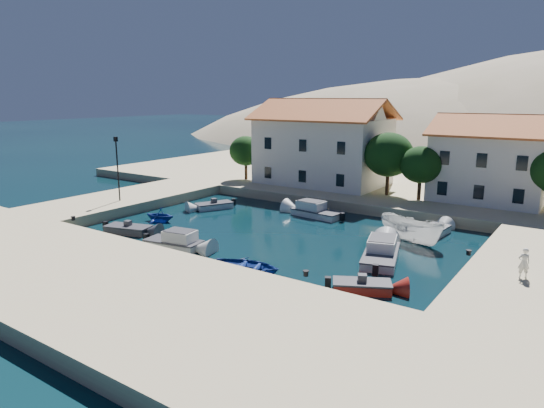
{
  "coord_description": "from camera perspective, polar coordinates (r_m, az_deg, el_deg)",
  "views": [
    {
      "loc": [
        21.22,
        -21.66,
        10.99
      ],
      "look_at": [
        -1.78,
        11.53,
        2.0
      ],
      "focal_mm": 32.0,
      "sensor_mm": 36.0,
      "label": 1
    }
  ],
  "objects": [
    {
      "name": "quay_north",
      "position": [
        63.55,
        16.64,
        2.52
      ],
      "size": [
        80.0,
        36.0,
        1.0
      ],
      "primitive_type": "cube",
      "color": "tan",
      "rests_on": "ground"
    },
    {
      "name": "rowboat_west",
      "position": [
        44.77,
        -13.02,
        -1.99
      ],
      "size": [
        3.25,
        2.97,
        1.46
      ],
      "primitive_type": "imported",
      "rotation": [
        0.0,
        0.0,
        -1.34
      ],
      "color": "navy",
      "rests_on": "ground"
    },
    {
      "name": "cabin_cruiser_east",
      "position": [
        34.06,
        12.68,
        -5.74
      ],
      "size": [
        3.66,
        5.85,
        1.6
      ],
      "rotation": [
        0.0,
        0.0,
        1.86
      ],
      "color": "silver",
      "rests_on": "ground"
    },
    {
      "name": "cabin_cruiser_south",
      "position": [
        36.6,
        -11.51,
        -4.4
      ],
      "size": [
        4.55,
        2.52,
        1.6
      ],
      "rotation": [
        0.0,
        0.0,
        0.17
      ],
      "color": "silver",
      "rests_on": "ground"
    },
    {
      "name": "cabin_cruiser_north",
      "position": [
        45.35,
        5.3,
        -0.91
      ],
      "size": [
        4.99,
        2.55,
        1.6
      ],
      "rotation": [
        0.0,
        0.0,
        3.03
      ],
      "color": "silver",
      "rests_on": "ground"
    },
    {
      "name": "quay_west",
      "position": [
        52.25,
        -16.72,
        0.43
      ],
      "size": [
        8.0,
        20.0,
        1.0
      ],
      "primitive_type": "cube",
      "color": "tan",
      "rests_on": "ground"
    },
    {
      "name": "boat_east",
      "position": [
        38.94,
        16.01,
        -4.34
      ],
      "size": [
        6.12,
        3.92,
        2.21
      ],
      "primitive_type": "imported",
      "rotation": [
        0.0,
        0.0,
        1.24
      ],
      "color": "silver",
      "rests_on": "ground"
    },
    {
      "name": "motorboat_white_west",
      "position": [
        48.73,
        -6.82,
        -0.21
      ],
      "size": [
        3.06,
        3.96,
        1.25
      ],
      "rotation": [
        0.0,
        0.0,
        -2.03
      ],
      "color": "silver",
      "rests_on": "ground"
    },
    {
      "name": "motorboat_white_ne",
      "position": [
        41.39,
        18.53,
        -3.09
      ],
      "size": [
        1.9,
        3.59,
        1.25
      ],
      "rotation": [
        0.0,
        0.0,
        1.49
      ],
      "color": "silver",
      "rests_on": "ground"
    },
    {
      "name": "trees",
      "position": [
        50.36,
        15.14,
        5.1
      ],
      "size": [
        37.3,
        5.3,
        6.45
      ],
      "color": "#382314",
      "rests_on": "quay_north"
    },
    {
      "name": "lamppost",
      "position": [
        49.17,
        -17.74,
        4.67
      ],
      "size": [
        0.35,
        0.25,
        6.22
      ],
      "color": "black",
      "rests_on": "quay_west"
    },
    {
      "name": "building_mid",
      "position": [
        51.81,
        24.34,
        5.05
      ],
      "size": [
        10.5,
        8.4,
        8.3
      ],
      "color": "silver",
      "rests_on": "quay_north"
    },
    {
      "name": "bollards",
      "position": [
        32.98,
        -1.05,
        -4.81
      ],
      "size": [
        29.36,
        9.56,
        0.3
      ],
      "color": "black",
      "rests_on": "ground"
    },
    {
      "name": "motorboat_red_se",
      "position": [
        28.7,
        10.53,
        -9.55
      ],
      "size": [
        3.63,
        2.87,
        1.25
      ],
      "rotation": [
        0.0,
        0.0,
        0.49
      ],
      "color": "maroon",
      "rests_on": "ground"
    },
    {
      "name": "building_left",
      "position": [
        56.85,
        6.01,
        7.39
      ],
      "size": [
        14.7,
        9.45,
        9.7
      ],
      "color": "silver",
      "rests_on": "quay_north"
    },
    {
      "name": "ground",
      "position": [
        32.25,
        -9.19,
        -7.54
      ],
      "size": [
        400.0,
        400.0,
        0.0
      ],
      "primitive_type": "plane",
      "color": "black",
      "rests_on": "ground"
    },
    {
      "name": "rowboat_south",
      "position": [
        31.42,
        -3.22,
        -7.94
      ],
      "size": [
        5.34,
        4.45,
        0.95
      ],
      "primitive_type": "imported",
      "rotation": [
        0.0,
        0.0,
        1.86
      ],
      "color": "navy",
      "rests_on": "ground"
    },
    {
      "name": "quay_south",
      "position": [
        28.38,
        -17.74,
        -9.77
      ],
      "size": [
        52.0,
        12.0,
        1.0
      ],
      "primitive_type": "cube",
      "color": "tan",
      "rests_on": "ground"
    },
    {
      "name": "motorboat_grey_sw",
      "position": [
        41.54,
        -16.55,
        -2.9
      ],
      "size": [
        4.06,
        2.65,
        1.25
      ],
      "rotation": [
        0.0,
        0.0,
        0.29
      ],
      "color": "#39383E",
      "rests_on": "ground"
    },
    {
      "name": "pedestrian",
      "position": [
        30.71,
        27.51,
        -6.17
      ],
      "size": [
        0.77,
        0.67,
        1.77
      ],
      "primitive_type": "imported",
      "rotation": [
        0.0,
        0.0,
        3.62
      ],
      "color": "silver",
      "rests_on": "quay_east"
    }
  ]
}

